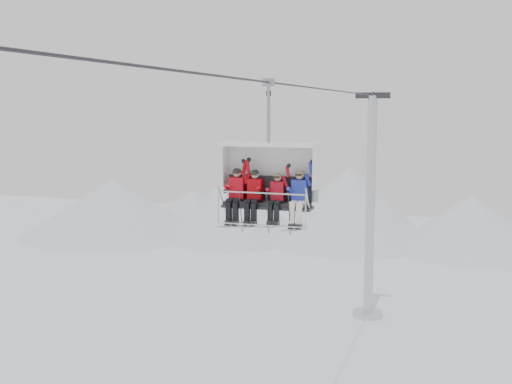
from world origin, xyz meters
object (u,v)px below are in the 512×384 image
(skier_center_left, at_px, (254,194))
(skier_center_right, at_px, (277,197))
(chairlift_carrier, at_px, (270,175))
(skier_far_left, at_px, (236,193))
(lift_tower_right, at_px, (370,223))
(skier_far_right, at_px, (299,196))

(skier_center_left, relative_size, skier_center_right, 1.00)
(chairlift_carrier, bearing_deg, skier_center_left, -138.82)
(chairlift_carrier, relative_size, skier_far_left, 2.36)
(skier_far_left, bearing_deg, chairlift_carrier, 19.22)
(lift_tower_right, relative_size, skier_far_right, 7.99)
(lift_tower_right, distance_m, skier_far_right, 21.54)
(chairlift_carrier, xyz_separation_m, skier_center_left, (-0.36, -0.32, -0.54))
(chairlift_carrier, height_order, skier_center_right, chairlift_carrier)
(lift_tower_right, distance_m, skier_center_right, 21.52)
(skier_center_left, xyz_separation_m, skier_far_right, (1.28, 0.00, 0.01))
(skier_far_left, distance_m, skier_center_right, 1.20)
(lift_tower_right, distance_m, skier_center_left, 21.52)
(lift_tower_right, height_order, skier_far_left, lift_tower_right)
(skier_center_left, bearing_deg, chairlift_carrier, 41.18)
(lift_tower_right, height_order, skier_center_right, lift_tower_right)
(lift_tower_right, height_order, chairlift_carrier, lift_tower_right)
(skier_center_left, bearing_deg, skier_far_left, 179.56)
(skier_center_left, height_order, skier_far_right, skier_far_right)
(skier_far_left, relative_size, skier_far_right, 1.00)
(skier_far_left, xyz_separation_m, skier_center_right, (1.19, -0.01, -0.05))
(skier_far_right, bearing_deg, chairlift_carrier, 161.12)
(lift_tower_right, relative_size, skier_center_left, 7.99)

